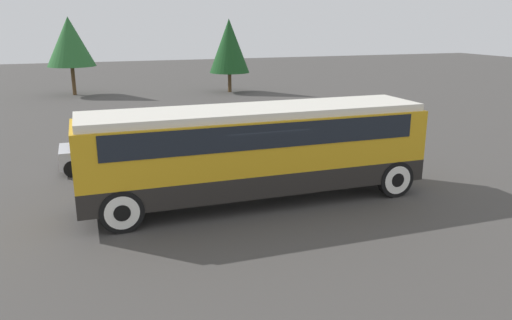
{
  "coord_description": "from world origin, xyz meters",
  "views": [
    {
      "loc": [
        -4.94,
        -14.08,
        5.51
      ],
      "look_at": [
        0.0,
        0.0,
        1.35
      ],
      "focal_mm": 35.0,
      "sensor_mm": 36.0,
      "label": 1
    }
  ],
  "objects": [
    {
      "name": "ground_plane",
      "position": [
        0.0,
        0.0,
        0.0
      ],
      "size": [
        120.0,
        120.0,
        0.0
      ],
      "primitive_type": "plane",
      "color": "#423F3D"
    },
    {
      "name": "tree_center",
      "position": [
        6.36,
        24.52,
        3.62
      ],
      "size": [
        3.17,
        3.17,
        5.7
      ],
      "color": "brown",
      "rests_on": "ground_plane"
    },
    {
      "name": "tour_bus",
      "position": [
        0.1,
        -0.0,
        1.82
      ],
      "size": [
        10.7,
        2.51,
        2.99
      ],
      "color": "black",
      "rests_on": "ground_plane"
    },
    {
      "name": "parked_car_mid",
      "position": [
        -2.94,
        8.5,
        0.71
      ],
      "size": [
        4.29,
        1.97,
        1.41
      ],
      "color": "silver",
      "rests_on": "ground_plane"
    },
    {
      "name": "parked_car_near",
      "position": [
        -3.82,
        5.42,
        0.72
      ],
      "size": [
        4.31,
        1.86,
        1.47
      ],
      "color": "#BCBCC1",
      "rests_on": "ground_plane"
    },
    {
      "name": "tree_left",
      "position": [
        -5.43,
        26.92,
        4.01
      ],
      "size": [
        3.58,
        3.58,
        5.85
      ],
      "color": "brown",
      "rests_on": "ground_plane"
    }
  ]
}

